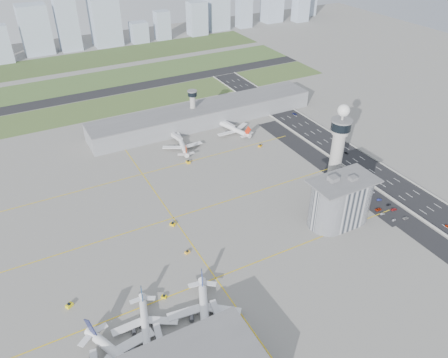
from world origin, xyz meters
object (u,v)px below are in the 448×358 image
admin_building (340,201)px  jet_bridge_far_0 (173,136)px  secondary_tower (193,105)px  car_hw_0 (448,227)px  jet_bridge_near_2 (221,325)px  car_hw_4 (251,97)px  car_lot_4 (365,199)px  car_hw_1 (346,153)px  jet_bridge_near_1 (162,351)px  car_lot_8 (389,205)px  car_lot_2 (378,209)px  jet_bridge_far_1 (224,123)px  tug_1 (164,296)px  car_lot_3 (368,202)px  tug_3 (173,224)px  tug_5 (260,146)px  car_lot_1 (383,214)px  car_lot_5 (358,194)px  tug_4 (188,162)px  airplane_far_b (233,126)px  airplane_near_b (145,322)px  airplane_near_c (204,309)px  car_lot_10 (372,192)px  car_hw_2 (295,114)px  car_lot_9 (379,200)px  airplane_near_a (120,354)px  airplane_far_a (182,142)px  car_lot_0 (394,220)px  car_lot_11 (366,190)px  control_tower (338,146)px

admin_building → jet_bridge_far_0: bearing=108.0°
secondary_tower → car_hw_0: (78.73, -210.40, -18.19)m
jet_bridge_near_2 → car_hw_4: bearing=-24.0°
car_lot_4 → car_hw_1: bearing=-27.9°
secondary_tower → admin_building: size_ratio=0.76×
jet_bridge_near_1 → car_lot_8: size_ratio=4.41×
car_lot_4 → car_lot_8: bearing=-140.9°
car_lot_2 → secondary_tower: bearing=17.2°
jet_bridge_far_1 → tug_1: 202.34m
car_lot_2 → car_hw_1: 75.57m
car_lot_3 → secondary_tower: bearing=9.8°
car_lot_2 → car_lot_3: (-0.03, 9.91, -0.04)m
tug_3 → tug_5: (103.61, 61.10, -0.05)m
car_lot_1 → car_lot_5: size_ratio=0.99×
jet_bridge_near_1 → car_lot_1: jet_bridge_near_1 is taller
tug_4 → car_lot_3: (86.38, -105.26, -0.46)m
secondary_tower → airplane_far_b: 41.45m
car_lot_4 → airplane_far_b: bearing=15.2°
car_lot_3 → airplane_near_b: bearing=91.3°
airplane_near_c → car_lot_10: bearing=128.1°
tug_5 → car_lot_8: size_ratio=1.00×
tug_5 → car_hw_4: size_ratio=0.84×
secondary_tower → admin_building: admin_building is taller
car_lot_2 → tug_1: bearing=91.4°
car_lot_3 → car_lot_1: bearing=167.9°
admin_building → jet_bridge_far_1: bearing=90.0°
car_hw_2 → car_lot_9: bearing=-111.6°
tug_3 → airplane_far_b: bearing=-166.4°
airplane_near_a → airplane_far_b: airplane_near_a is taller
airplane_near_b → jet_bridge_far_0: airplane_near_b is taller
airplane_far_a → car_lot_2: (80.68, -139.61, -4.87)m
car_lot_0 → car_lot_3: bearing=-3.9°
airplane_far_b → tug_1: (-123.42, -147.85, -4.95)m
airplane_near_c → car_lot_2: bearing=122.6°
airplane_near_b → car_lot_2: bearing=111.0°
car_hw_4 → car_lot_11: bearing=-104.1°
jet_bridge_near_2 → car_lot_11: (145.57, 55.83, -2.29)m
control_tower → airplane_far_b: size_ratio=1.57×
car_lot_8 → car_hw_1: (22.45, 67.47, 0.05)m
car_lot_2 → car_hw_2: (39.72, 148.89, -0.01)m
tug_4 → car_lot_9: bearing=-46.9°
car_lot_1 → airplane_near_b: bearing=99.5°
airplane_near_a → tug_3: size_ratio=13.72×
jet_bridge_near_1 → car_lot_10: jet_bridge_near_1 is taller
tug_1 → tug_4: 135.74m
airplane_near_b → car_lot_4: size_ratio=11.85×
jet_bridge_near_2 → control_tower: bearing=-51.1°
secondary_tower → jet_bridge_far_0: 36.91m
car_hw_0 → car_hw_4: car_hw_4 is taller
airplane_far_a → admin_building: bearing=-147.1°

